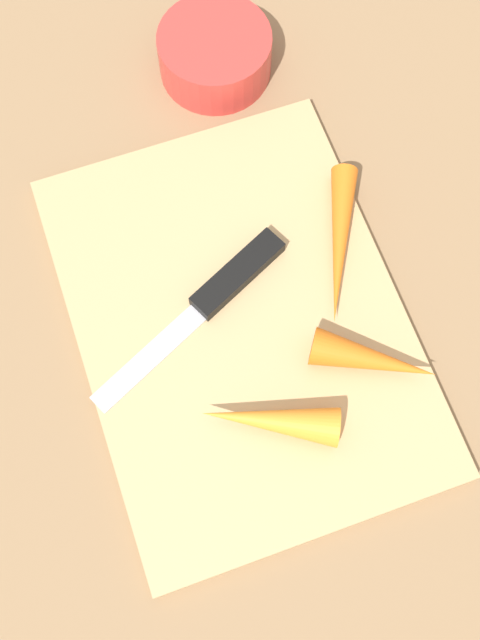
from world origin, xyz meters
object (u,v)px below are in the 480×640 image
at_px(carrot_longest, 340,244).
at_px(small_bowl, 215,54).
at_px(carrot_shortest, 374,360).
at_px(carrot_medium, 270,420).
at_px(knife, 226,285).
at_px(cutting_board, 240,322).

bearing_deg(carrot_longest, small_bowl, -145.14).
xyz_separation_m(carrot_shortest, carrot_longest, (-0.10, 0.01, -0.00)).
bearing_deg(small_bowl, carrot_longest, 9.43).
bearing_deg(carrot_shortest, carrot_medium, -135.57).
bearing_deg(carrot_medium, knife, -67.35).
distance_m(knife, carrot_shortest, 0.13).
distance_m(carrot_shortest, small_bowl, 0.32).
distance_m(knife, carrot_longest, 0.10).
xyz_separation_m(knife, carrot_longest, (-0.00, 0.10, 0.01)).
relative_size(carrot_longest, carrot_medium, 1.34).
bearing_deg(knife, carrot_longest, 155.20).
relative_size(cutting_board, knife, 1.90).
bearing_deg(carrot_shortest, carrot_longest, 115.96).
xyz_separation_m(knife, carrot_medium, (0.12, -0.01, 0.01)).
distance_m(carrot_shortest, carrot_longest, 0.10).
relative_size(carrot_longest, small_bowl, 1.34).
bearing_deg(cutting_board, carrot_shortest, 50.28).
bearing_deg(carrot_medium, carrot_longest, -105.71).
relative_size(cutting_board, carrot_medium, 3.48).
distance_m(carrot_longest, carrot_medium, 0.16).
xyz_separation_m(knife, small_bowl, (-0.22, 0.06, 0.00)).
relative_size(knife, small_bowl, 1.83).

